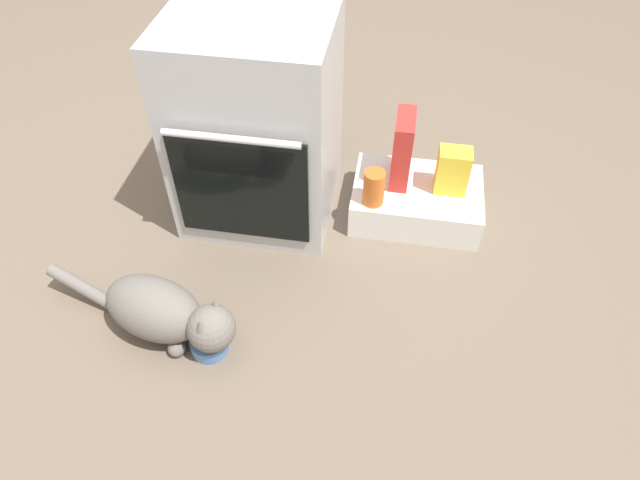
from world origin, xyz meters
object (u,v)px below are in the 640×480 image
object	(u,v)px
sauce_jar	(374,188)
cat	(164,312)
food_bowl	(209,343)
snack_bag	(453,171)
cereal_box	(402,149)
oven	(257,123)
pantry_cabinet	(416,200)

from	to	relation	value
sauce_jar	cat	bearing A→B (deg)	-135.25
food_bowl	cat	bearing A→B (deg)	165.73
snack_bag	cereal_box	distance (m)	0.20
food_bowl	cereal_box	bearing A→B (deg)	55.57
snack_bag	food_bowl	bearing A→B (deg)	-134.18
oven	food_bowl	world-z (taller)	oven
pantry_cabinet	cereal_box	distance (m)	0.23
pantry_cabinet	cat	bearing A→B (deg)	-137.13
food_bowl	cereal_box	size ratio (longest dim) A/B	0.43
cat	cereal_box	world-z (taller)	cereal_box
pantry_cabinet	snack_bag	size ratio (longest dim) A/B	2.78
oven	cat	size ratio (longest dim) A/B	1.10
cat	sauce_jar	size ratio (longest dim) A/B	5.12
food_bowl	snack_bag	bearing A→B (deg)	45.82
oven	food_bowl	size ratio (longest dim) A/B	6.48
pantry_cabinet	sauce_jar	world-z (taller)	sauce_jar
food_bowl	cereal_box	world-z (taller)	cereal_box
oven	food_bowl	xyz separation A→B (m)	(-0.01, -0.72, -0.36)
food_bowl	sauce_jar	world-z (taller)	sauce_jar
pantry_cabinet	food_bowl	world-z (taller)	pantry_cabinet
cat	oven	bearing A→B (deg)	91.11
oven	snack_bag	xyz separation A→B (m)	(0.73, 0.04, -0.16)
food_bowl	cat	size ratio (longest dim) A/B	0.17
snack_bag	sauce_jar	bearing A→B (deg)	-156.59
pantry_cabinet	snack_bag	distance (m)	0.20
oven	cereal_box	world-z (taller)	oven
oven	snack_bag	bearing A→B (deg)	3.40
sauce_jar	snack_bag	world-z (taller)	snack_bag
pantry_cabinet	cat	distance (m)	1.06
oven	pantry_cabinet	bearing A→B (deg)	3.48
oven	sauce_jar	world-z (taller)	oven
cat	sauce_jar	world-z (taller)	sauce_jar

